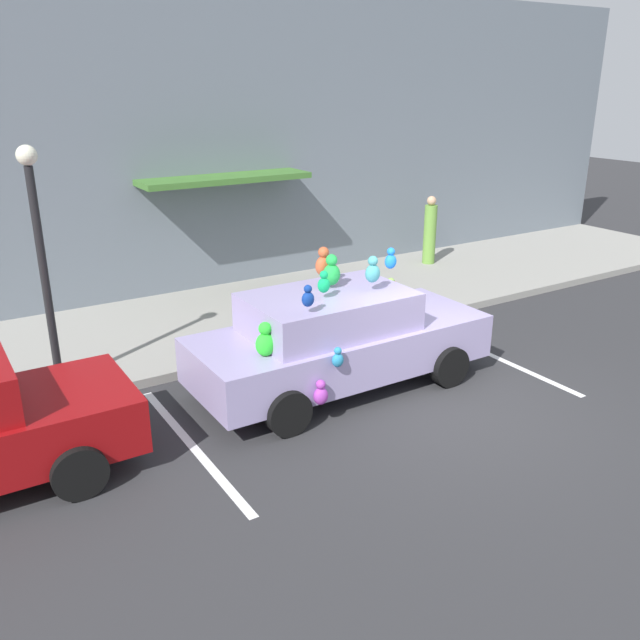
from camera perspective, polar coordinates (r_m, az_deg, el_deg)
ground_plane at (r=9.87m, az=10.97°, el=-7.47°), size 60.00×60.00×0.00m
sidewalk at (r=13.59m, az=-3.35°, el=1.00°), size 24.00×4.00×0.15m
storefront_building at (r=14.82m, az=-7.76°, el=14.80°), size 24.00×1.25×6.40m
parking_stripe_front at (r=11.80m, az=14.79°, el=-3.07°), size 0.12×3.60×0.01m
parking_stripe_rear at (r=8.94m, az=-10.95°, el=-10.53°), size 0.12×3.60×0.01m
plush_covered_car at (r=10.03m, az=1.51°, el=-1.58°), size 4.60×2.04×2.13m
teddy_bear_on_sidewalk at (r=13.31m, az=6.08°, el=2.05°), size 0.30×0.25×0.57m
street_lamp_post at (r=10.13m, az=-22.96°, el=6.12°), size 0.28×0.28×3.52m
pedestrian_near_shopfront at (r=16.74m, az=9.42°, el=7.48°), size 0.31×0.31×1.67m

